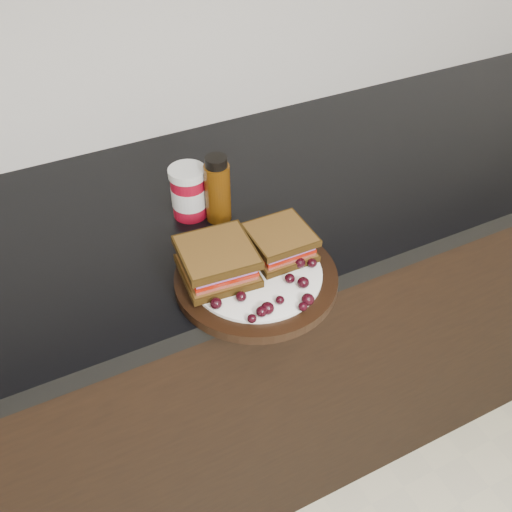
% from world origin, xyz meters
% --- Properties ---
extents(base_cabinets, '(3.96, 0.58, 0.86)m').
position_xyz_m(base_cabinets, '(0.00, 1.70, 0.43)').
color(base_cabinets, black).
rests_on(base_cabinets, ground_plane).
extents(countertop, '(3.98, 0.60, 0.04)m').
position_xyz_m(countertop, '(0.00, 1.70, 0.88)').
color(countertop, black).
rests_on(countertop, base_cabinets).
extents(plate, '(0.28, 0.28, 0.02)m').
position_xyz_m(plate, '(0.03, 1.45, 0.91)').
color(plate, black).
rests_on(plate, countertop).
extents(sandwich_left, '(0.13, 0.13, 0.05)m').
position_xyz_m(sandwich_left, '(-0.03, 1.48, 0.95)').
color(sandwich_left, brown).
rests_on(sandwich_left, plate).
extents(sandwich_right, '(0.10, 0.10, 0.05)m').
position_xyz_m(sandwich_right, '(0.09, 1.48, 0.95)').
color(sandwich_right, brown).
rests_on(sandwich_right, plate).
extents(grape_0, '(0.02, 0.02, 0.02)m').
position_xyz_m(grape_0, '(-0.06, 1.41, 0.93)').
color(grape_0, black).
rests_on(grape_0, plate).
extents(grape_1, '(0.02, 0.02, 0.02)m').
position_xyz_m(grape_1, '(-0.02, 1.40, 0.93)').
color(grape_1, black).
rests_on(grape_1, plate).
extents(grape_2, '(0.02, 0.02, 0.01)m').
position_xyz_m(grape_2, '(-0.03, 1.35, 0.93)').
color(grape_2, black).
rests_on(grape_2, plate).
extents(grape_3, '(0.02, 0.02, 0.02)m').
position_xyz_m(grape_3, '(-0.01, 1.36, 0.93)').
color(grape_3, black).
rests_on(grape_3, plate).
extents(grape_4, '(0.02, 0.02, 0.02)m').
position_xyz_m(grape_4, '(0.00, 1.36, 0.93)').
color(grape_4, black).
rests_on(grape_4, plate).
extents(grape_5, '(0.01, 0.01, 0.01)m').
position_xyz_m(grape_5, '(0.03, 1.37, 0.93)').
color(grape_5, black).
rests_on(grape_5, plate).
extents(grape_6, '(0.02, 0.02, 0.01)m').
position_xyz_m(grape_6, '(0.06, 1.34, 0.93)').
color(grape_6, black).
rests_on(grape_6, plate).
extents(grape_7, '(0.02, 0.02, 0.02)m').
position_xyz_m(grape_7, '(0.07, 1.35, 0.93)').
color(grape_7, black).
rests_on(grape_7, plate).
extents(grape_8, '(0.02, 0.02, 0.02)m').
position_xyz_m(grape_8, '(0.08, 1.39, 0.93)').
color(grape_8, black).
rests_on(grape_8, plate).
extents(grape_9, '(0.02, 0.02, 0.02)m').
position_xyz_m(grape_9, '(0.07, 1.40, 0.93)').
color(grape_9, black).
rests_on(grape_9, plate).
extents(grape_10, '(0.02, 0.02, 0.02)m').
position_xyz_m(grape_10, '(0.12, 1.42, 0.93)').
color(grape_10, black).
rests_on(grape_10, plate).
extents(grape_11, '(0.02, 0.02, 0.02)m').
position_xyz_m(grape_11, '(0.10, 1.43, 0.93)').
color(grape_11, black).
rests_on(grape_11, plate).
extents(grape_12, '(0.02, 0.02, 0.02)m').
position_xyz_m(grape_12, '(0.12, 1.44, 0.93)').
color(grape_12, black).
rests_on(grape_12, plate).
extents(grape_13, '(0.02, 0.02, 0.01)m').
position_xyz_m(grape_13, '(0.10, 1.48, 0.93)').
color(grape_13, black).
rests_on(grape_13, plate).
extents(grape_14, '(0.02, 0.02, 0.02)m').
position_xyz_m(grape_14, '(0.09, 1.50, 0.93)').
color(grape_14, black).
rests_on(grape_14, plate).
extents(grape_15, '(0.02, 0.02, 0.02)m').
position_xyz_m(grape_15, '(-0.00, 1.49, 0.93)').
color(grape_15, black).
rests_on(grape_15, plate).
extents(grape_16, '(0.02, 0.02, 0.02)m').
position_xyz_m(grape_16, '(-0.04, 1.48, 0.93)').
color(grape_16, black).
rests_on(grape_16, plate).
extents(grape_17, '(0.02, 0.02, 0.02)m').
position_xyz_m(grape_17, '(-0.03, 1.47, 0.93)').
color(grape_17, black).
rests_on(grape_17, plate).
extents(grape_18, '(0.02, 0.02, 0.02)m').
position_xyz_m(grape_18, '(-0.06, 1.46, 0.93)').
color(grape_18, black).
rests_on(grape_18, plate).
extents(grape_19, '(0.02, 0.02, 0.02)m').
position_xyz_m(grape_19, '(-0.06, 1.44, 0.93)').
color(grape_19, black).
rests_on(grape_19, plate).
extents(grape_20, '(0.02, 0.02, 0.02)m').
position_xyz_m(grape_20, '(-0.01, 1.48, 0.93)').
color(grape_20, black).
rests_on(grape_20, plate).
extents(grape_21, '(0.01, 0.01, 0.01)m').
position_xyz_m(grape_21, '(-0.02, 1.46, 0.93)').
color(grape_21, black).
rests_on(grape_21, plate).
extents(grape_22, '(0.02, 0.02, 0.01)m').
position_xyz_m(grape_22, '(-0.03, 1.45, 0.93)').
color(grape_22, black).
rests_on(grape_22, plate).
extents(condiment_jar, '(0.07, 0.07, 0.10)m').
position_xyz_m(condiment_jar, '(-0.00, 1.68, 0.95)').
color(condiment_jar, maroon).
rests_on(condiment_jar, countertop).
extents(oil_bottle, '(0.06, 0.06, 0.14)m').
position_xyz_m(oil_bottle, '(0.05, 1.65, 0.97)').
color(oil_bottle, '#4D2907').
rests_on(oil_bottle, countertop).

